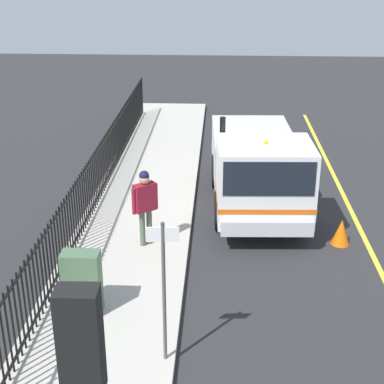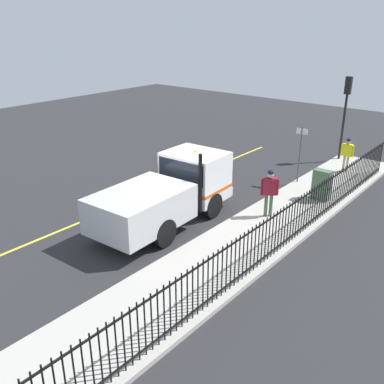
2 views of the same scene
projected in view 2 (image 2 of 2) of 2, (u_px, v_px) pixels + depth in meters
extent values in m
plane|color=#2B2B2D|center=(175.00, 215.00, 16.43)|extent=(49.63, 49.63, 0.00)
cube|color=#B7B2A8|center=(249.00, 240.00, 14.45)|extent=(2.79, 22.56, 0.13)
cube|color=yellow|center=(134.00, 200.00, 17.76)|extent=(0.12, 20.30, 0.01)
cube|color=white|center=(195.00, 175.00, 16.50)|extent=(2.28, 1.90, 1.80)
cube|color=black|center=(195.00, 165.00, 16.35)|extent=(2.10, 1.93, 0.79)
cube|color=silver|center=(141.00, 208.00, 14.36)|extent=(2.35, 3.47, 1.20)
cube|color=silver|center=(210.00, 186.00, 17.51)|extent=(2.10, 0.29, 0.36)
cube|color=#DB5914|center=(195.00, 185.00, 16.65)|extent=(2.30, 1.92, 0.12)
cylinder|color=black|center=(171.00, 193.00, 17.18)|extent=(0.34, 0.97, 0.96)
cylinder|color=black|center=(212.00, 205.00, 16.09)|extent=(0.34, 0.97, 0.96)
cylinder|color=black|center=(121.00, 217.00, 15.13)|extent=(0.34, 0.97, 0.96)
cylinder|color=black|center=(164.00, 233.00, 14.04)|extent=(0.34, 0.97, 0.96)
sphere|color=orange|center=(195.00, 151.00, 16.14)|extent=(0.12, 0.12, 0.12)
cylinder|color=black|center=(200.00, 184.00, 15.16)|extent=(0.14, 0.14, 2.17)
cube|color=maroon|center=(270.00, 186.00, 15.62)|extent=(0.54, 0.49, 0.64)
sphere|color=tan|center=(271.00, 175.00, 15.45)|extent=(0.24, 0.24, 0.24)
sphere|color=#14193F|center=(271.00, 173.00, 15.42)|extent=(0.22, 0.22, 0.22)
cylinder|color=#4C6047|center=(271.00, 205.00, 15.90)|extent=(0.13, 0.13, 0.85)
cylinder|color=#4C6047|center=(266.00, 205.00, 15.90)|extent=(0.13, 0.13, 0.85)
cylinder|color=maroon|center=(278.00, 187.00, 15.62)|extent=(0.09, 0.09, 0.60)
cylinder|color=maroon|center=(262.00, 187.00, 15.64)|extent=(0.09, 0.09, 0.60)
cube|color=yellow|center=(347.00, 150.00, 20.31)|extent=(0.47, 0.23, 0.57)
sphere|color=tan|center=(349.00, 142.00, 20.16)|extent=(0.21, 0.21, 0.21)
sphere|color=#14193F|center=(349.00, 140.00, 20.13)|extent=(0.20, 0.20, 0.20)
cylinder|color=tan|center=(344.00, 163.00, 20.60)|extent=(0.11, 0.11, 0.77)
cylinder|color=tan|center=(347.00, 164.00, 20.52)|extent=(0.11, 0.11, 0.77)
cylinder|color=yellow|center=(342.00, 150.00, 20.46)|extent=(0.09, 0.09, 0.54)
cylinder|color=yellow|center=(353.00, 152.00, 20.18)|extent=(0.09, 0.09, 0.54)
cylinder|color=black|center=(66.00, 384.00, 7.75)|extent=(0.04, 0.04, 1.48)
cylinder|color=black|center=(75.00, 377.00, 7.89)|extent=(0.04, 0.04, 1.48)
cylinder|color=black|center=(84.00, 371.00, 8.03)|extent=(0.04, 0.04, 1.48)
cylinder|color=black|center=(92.00, 365.00, 8.18)|extent=(0.04, 0.04, 1.48)
cylinder|color=black|center=(101.00, 359.00, 8.32)|extent=(0.04, 0.04, 1.48)
cylinder|color=black|center=(109.00, 353.00, 8.46)|extent=(0.04, 0.04, 1.48)
cylinder|color=black|center=(116.00, 348.00, 8.61)|extent=(0.04, 0.04, 1.48)
cylinder|color=black|center=(124.00, 342.00, 8.75)|extent=(0.04, 0.04, 1.48)
cylinder|color=black|center=(131.00, 337.00, 8.89)|extent=(0.04, 0.04, 1.48)
cylinder|color=black|center=(138.00, 332.00, 9.03)|extent=(0.04, 0.04, 1.48)
cylinder|color=black|center=(145.00, 327.00, 9.18)|extent=(0.04, 0.04, 1.48)
cylinder|color=black|center=(152.00, 322.00, 9.32)|extent=(0.04, 0.04, 1.48)
cylinder|color=black|center=(158.00, 318.00, 9.46)|extent=(0.04, 0.04, 1.48)
cylinder|color=black|center=(164.00, 313.00, 9.61)|extent=(0.04, 0.04, 1.48)
cylinder|color=black|center=(170.00, 309.00, 9.75)|extent=(0.04, 0.04, 1.48)
cylinder|color=black|center=(176.00, 305.00, 9.89)|extent=(0.04, 0.04, 1.48)
cylinder|color=black|center=(182.00, 300.00, 10.03)|extent=(0.04, 0.04, 1.48)
cylinder|color=black|center=(187.00, 296.00, 10.18)|extent=(0.04, 0.04, 1.48)
cylinder|color=black|center=(193.00, 293.00, 10.32)|extent=(0.04, 0.04, 1.48)
cylinder|color=black|center=(198.00, 289.00, 10.46)|extent=(0.04, 0.04, 1.48)
cylinder|color=black|center=(203.00, 285.00, 10.61)|extent=(0.04, 0.04, 1.48)
cylinder|color=black|center=(208.00, 282.00, 10.75)|extent=(0.04, 0.04, 1.48)
cylinder|color=black|center=(213.00, 278.00, 10.89)|extent=(0.04, 0.04, 1.48)
cylinder|color=black|center=(217.00, 275.00, 11.04)|extent=(0.04, 0.04, 1.48)
cylinder|color=black|center=(222.00, 271.00, 11.18)|extent=(0.04, 0.04, 1.48)
cylinder|color=black|center=(226.00, 268.00, 11.32)|extent=(0.04, 0.04, 1.48)
cylinder|color=black|center=(231.00, 265.00, 11.46)|extent=(0.04, 0.04, 1.48)
cylinder|color=black|center=(235.00, 262.00, 11.61)|extent=(0.04, 0.04, 1.48)
cylinder|color=black|center=(239.00, 259.00, 11.75)|extent=(0.04, 0.04, 1.48)
cylinder|color=black|center=(243.00, 256.00, 11.89)|extent=(0.04, 0.04, 1.48)
cylinder|color=black|center=(247.00, 253.00, 12.04)|extent=(0.04, 0.04, 1.48)
cylinder|color=black|center=(251.00, 251.00, 12.18)|extent=(0.04, 0.04, 1.48)
cylinder|color=black|center=(255.00, 248.00, 12.32)|extent=(0.04, 0.04, 1.48)
cylinder|color=black|center=(258.00, 245.00, 12.47)|extent=(0.04, 0.04, 1.48)
cylinder|color=black|center=(262.00, 243.00, 12.61)|extent=(0.04, 0.04, 1.48)
cylinder|color=black|center=(266.00, 240.00, 12.75)|extent=(0.04, 0.04, 1.48)
cylinder|color=black|center=(269.00, 238.00, 12.89)|extent=(0.04, 0.04, 1.48)
cylinder|color=black|center=(272.00, 235.00, 13.04)|extent=(0.04, 0.04, 1.48)
cylinder|color=black|center=(276.00, 233.00, 13.18)|extent=(0.04, 0.04, 1.48)
cylinder|color=black|center=(279.00, 231.00, 13.32)|extent=(0.04, 0.04, 1.48)
cylinder|color=black|center=(282.00, 228.00, 13.47)|extent=(0.04, 0.04, 1.48)
cylinder|color=black|center=(285.00, 226.00, 13.61)|extent=(0.04, 0.04, 1.48)
cylinder|color=black|center=(288.00, 224.00, 13.75)|extent=(0.04, 0.04, 1.48)
cylinder|color=black|center=(291.00, 222.00, 13.90)|extent=(0.04, 0.04, 1.48)
cylinder|color=black|center=(294.00, 220.00, 14.04)|extent=(0.04, 0.04, 1.48)
cylinder|color=black|center=(297.00, 218.00, 14.18)|extent=(0.04, 0.04, 1.48)
cylinder|color=black|center=(300.00, 216.00, 14.32)|extent=(0.04, 0.04, 1.48)
cylinder|color=black|center=(302.00, 214.00, 14.47)|extent=(0.04, 0.04, 1.48)
cylinder|color=black|center=(305.00, 212.00, 14.61)|extent=(0.04, 0.04, 1.48)
cylinder|color=black|center=(308.00, 210.00, 14.75)|extent=(0.04, 0.04, 1.48)
cylinder|color=black|center=(310.00, 208.00, 14.90)|extent=(0.04, 0.04, 1.48)
cylinder|color=black|center=(313.00, 206.00, 15.04)|extent=(0.04, 0.04, 1.48)
cylinder|color=black|center=(315.00, 204.00, 15.18)|extent=(0.04, 0.04, 1.48)
cylinder|color=black|center=(318.00, 203.00, 15.33)|extent=(0.04, 0.04, 1.48)
cylinder|color=black|center=(320.00, 201.00, 15.47)|extent=(0.04, 0.04, 1.48)
cylinder|color=black|center=(322.00, 199.00, 15.61)|extent=(0.04, 0.04, 1.48)
cylinder|color=black|center=(325.00, 198.00, 15.75)|extent=(0.04, 0.04, 1.48)
cylinder|color=black|center=(327.00, 196.00, 15.90)|extent=(0.04, 0.04, 1.48)
cylinder|color=black|center=(329.00, 194.00, 16.04)|extent=(0.04, 0.04, 1.48)
cylinder|color=black|center=(331.00, 193.00, 16.18)|extent=(0.04, 0.04, 1.48)
cylinder|color=black|center=(333.00, 191.00, 16.33)|extent=(0.04, 0.04, 1.48)
cylinder|color=black|center=(335.00, 190.00, 16.47)|extent=(0.04, 0.04, 1.48)
cylinder|color=black|center=(337.00, 188.00, 16.61)|extent=(0.04, 0.04, 1.48)
cylinder|color=black|center=(340.00, 187.00, 16.76)|extent=(0.04, 0.04, 1.48)
cylinder|color=black|center=(341.00, 185.00, 16.90)|extent=(0.04, 0.04, 1.48)
cylinder|color=black|center=(343.00, 184.00, 17.04)|extent=(0.04, 0.04, 1.48)
cylinder|color=black|center=(345.00, 183.00, 17.18)|extent=(0.04, 0.04, 1.48)
cylinder|color=black|center=(347.00, 181.00, 17.33)|extent=(0.04, 0.04, 1.48)
cylinder|color=black|center=(349.00, 180.00, 17.47)|extent=(0.04, 0.04, 1.48)
cylinder|color=black|center=(351.00, 179.00, 17.61)|extent=(0.04, 0.04, 1.48)
cylinder|color=black|center=(353.00, 177.00, 17.76)|extent=(0.04, 0.04, 1.48)
cylinder|color=black|center=(355.00, 176.00, 17.90)|extent=(0.04, 0.04, 1.48)
cylinder|color=black|center=(356.00, 175.00, 18.04)|extent=(0.04, 0.04, 1.48)
cylinder|color=black|center=(358.00, 174.00, 18.19)|extent=(0.04, 0.04, 1.48)
cylinder|color=black|center=(360.00, 172.00, 18.33)|extent=(0.04, 0.04, 1.48)
cylinder|color=black|center=(361.00, 171.00, 18.47)|extent=(0.04, 0.04, 1.48)
cylinder|color=black|center=(363.00, 170.00, 18.61)|extent=(0.04, 0.04, 1.48)
cylinder|color=black|center=(365.00, 169.00, 18.76)|extent=(0.04, 0.04, 1.48)
cylinder|color=black|center=(366.00, 168.00, 18.90)|extent=(0.04, 0.04, 1.48)
cylinder|color=black|center=(368.00, 167.00, 19.04)|extent=(0.04, 0.04, 1.48)
cylinder|color=black|center=(369.00, 165.00, 19.19)|extent=(0.04, 0.04, 1.48)
cylinder|color=black|center=(371.00, 164.00, 19.33)|extent=(0.04, 0.04, 1.48)
cylinder|color=black|center=(372.00, 163.00, 19.47)|extent=(0.04, 0.04, 1.48)
cylinder|color=black|center=(374.00, 162.00, 19.61)|extent=(0.04, 0.04, 1.48)
cylinder|color=black|center=(375.00, 161.00, 19.76)|extent=(0.04, 0.04, 1.48)
cylinder|color=black|center=(377.00, 160.00, 19.90)|extent=(0.04, 0.04, 1.48)
cylinder|color=black|center=(378.00, 159.00, 20.04)|extent=(0.04, 0.04, 1.48)
cylinder|color=black|center=(380.00, 158.00, 20.19)|extent=(0.04, 0.04, 1.48)
cylinder|color=black|center=(381.00, 157.00, 20.33)|extent=(0.04, 0.04, 1.48)
cube|color=black|center=(284.00, 210.00, 13.23)|extent=(0.04, 19.18, 0.04)
cube|color=black|center=(281.00, 244.00, 13.68)|extent=(0.04, 19.18, 0.04)
cylinder|color=black|center=(344.00, 119.00, 21.79)|extent=(0.12, 0.12, 4.17)
cube|color=black|center=(348.00, 85.00, 21.16)|extent=(0.30, 0.22, 0.85)
sphere|color=red|center=(349.00, 80.00, 21.07)|extent=(0.16, 0.16, 0.16)
sphere|color=yellow|center=(348.00, 85.00, 21.16)|extent=(0.16, 0.16, 0.16)
sphere|color=green|center=(348.00, 91.00, 21.26)|extent=(0.16, 0.16, 0.16)
cube|color=#4C6B4C|center=(321.00, 185.00, 17.29)|extent=(0.69, 0.38, 1.24)
cone|color=orange|center=(169.00, 187.00, 18.30)|extent=(0.43, 0.43, 0.62)
cylinder|color=#4C4C4C|center=(300.00, 155.00, 18.93)|extent=(0.06, 0.06, 2.50)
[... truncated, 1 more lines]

